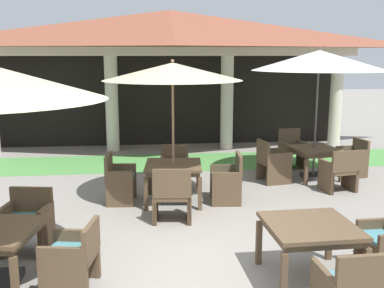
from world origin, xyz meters
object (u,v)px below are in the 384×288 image
object	(u,v)px
patio_chair_mid_right_west	(272,162)
terracotta_urn	(264,165)
patio_chair_far_back_west	(119,180)
patio_umbrella_far_back	(173,72)
patio_chair_mid_left_north	(27,222)
patio_chair_far_back_south	(172,196)
patio_umbrella_mid_right	(319,61)
patio_table_mid_right	(314,152)
patio_chair_mid_right_north	(292,151)
patio_chair_far_back_east	(228,180)
patio_chair_mid_right_south	(340,171)
patio_chair_mid_left_east	(73,257)
patio_chair_far_back_north	(175,168)
patio_chair_mid_right_east	(353,158)
patio_table_near_foreground	(310,231)
patio_table_far_back	(173,169)

from	to	relation	value
patio_chair_mid_right_west	terracotta_urn	world-z (taller)	patio_chair_mid_right_west
patio_chair_far_back_west	terracotta_urn	size ratio (longest dim) A/B	1.98
patio_chair_mid_right_west	terracotta_urn	bearing A→B (deg)	168.35
patio_umbrella_far_back	terracotta_urn	bearing A→B (deg)	40.25
patio_chair_mid_left_north	patio_chair_far_back_south	bearing A→B (deg)	-145.48
patio_umbrella_mid_right	terracotta_urn	size ratio (longest dim) A/B	6.16
patio_chair_mid_left_north	patio_chair_mid_right_west	distance (m)	5.35
patio_table_mid_right	terracotta_urn	xyz separation A→B (m)	(-0.95, 0.61, -0.41)
patio_table_mid_right	patio_chair_far_back_west	world-z (taller)	patio_chair_far_back_west
patio_umbrella_mid_right	patio_chair_mid_right_north	bearing A→B (deg)	99.11
patio_umbrella_far_back	patio_chair_far_back_east	size ratio (longest dim) A/B	2.88
patio_chair_far_back_west	patio_chair_mid_right_west	bearing A→B (deg)	113.12
patio_chair_mid_right_south	patio_chair_far_back_east	bearing A→B (deg)	-179.54
patio_chair_mid_left_east	patio_chair_mid_right_west	bearing A→B (deg)	-30.85
patio_chair_mid_right_north	patio_chair_far_back_south	world-z (taller)	patio_chair_mid_right_north
patio_chair_mid_right_west	patio_chair_mid_left_north	bearing A→B (deg)	-63.84
patio_umbrella_mid_right	patio_chair_far_back_west	bearing A→B (deg)	-164.05
patio_chair_mid_right_west	patio_chair_far_back_north	xyz separation A→B (m)	(-2.12, -0.13, -0.03)
patio_chair_far_back_south	patio_chair_mid_right_east	bearing A→B (deg)	35.02
patio_table_mid_right	patio_umbrella_far_back	size ratio (longest dim) A/B	0.40
patio_table_near_foreground	patio_chair_mid_right_east	distance (m)	5.36
patio_chair_mid_right_west	patio_chair_mid_left_east	bearing A→B (deg)	-49.73
patio_chair_mid_right_east	patio_chair_far_back_north	distance (m)	4.11
patio_chair_mid_left_north	patio_table_far_back	bearing A→B (deg)	-128.05
patio_chair_far_back_south	patio_chair_far_back_north	distance (m)	2.01
patio_table_mid_right	patio_chair_mid_right_west	xyz separation A→B (m)	(-0.99, -0.16, -0.17)
patio_chair_mid_left_north	patio_chair_far_back_west	bearing A→B (deg)	-109.73
patio_chair_mid_left_north	patio_table_far_back	world-z (taller)	patio_chair_mid_left_north
patio_umbrella_mid_right	patio_chair_mid_left_east	bearing A→B (deg)	-136.48
patio_chair_mid_left_east	patio_table_mid_right	xyz separation A→B (m)	(4.58, 4.35, 0.22)
patio_table_near_foreground	patio_chair_mid_right_south	size ratio (longest dim) A/B	1.23
patio_chair_mid_left_north	patio_umbrella_mid_right	bearing A→B (deg)	-139.00
patio_table_far_back	patio_chair_far_back_east	world-z (taller)	patio_chair_far_back_east
patio_chair_mid_right_north	patio_chair_far_back_north	world-z (taller)	patio_chair_mid_right_north
patio_chair_mid_right_south	patio_chair_mid_right_east	distance (m)	1.41
patio_table_far_back	patio_chair_far_back_south	size ratio (longest dim) A/B	1.18
patio_chair_mid_left_east	patio_umbrella_mid_right	world-z (taller)	patio_umbrella_mid_right
patio_chair_mid_left_north	patio_chair_mid_right_west	size ratio (longest dim) A/B	0.96
patio_chair_mid_left_north	patio_chair_mid_left_east	world-z (taller)	patio_chair_mid_left_north
patio_table_near_foreground	patio_chair_far_back_east	world-z (taller)	patio_chair_far_back_east
patio_table_mid_right	patio_chair_far_back_west	bearing A→B (deg)	-164.05
patio_table_near_foreground	patio_chair_mid_right_south	bearing A→B (deg)	60.92
patio_chair_far_back_west	patio_chair_mid_left_east	bearing A→B (deg)	-1.77
patio_chair_far_back_south	patio_chair_far_back_east	bearing A→B (deg)	44.96
patio_table_mid_right	patio_table_near_foreground	bearing A→B (deg)	-111.67
patio_chair_mid_right_south	terracotta_urn	xyz separation A→B (m)	(-1.11, 1.59, -0.21)
patio_umbrella_far_back	patio_chair_far_back_east	xyz separation A→B (m)	(1.01, -0.09, -1.98)
patio_umbrella_mid_right	patio_chair_far_back_east	xyz separation A→B (m)	(-2.19, -1.38, -2.15)
patio_umbrella_far_back	patio_chair_mid_right_north	bearing A→B (deg)	36.86
patio_chair_mid_left_north	patio_chair_mid_right_north	size ratio (longest dim) A/B	0.93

